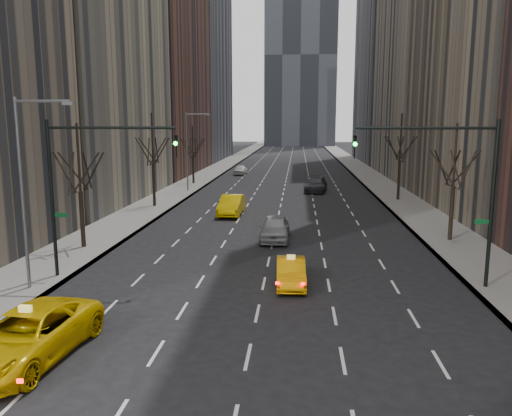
# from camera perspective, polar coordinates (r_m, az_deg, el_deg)

# --- Properties ---
(sidewalk_left) EXTENTS (4.50, 320.00, 0.15)m
(sidewalk_left) POSITION_cam_1_polar(r_m,az_deg,el_deg) (83.61, -4.78, 4.28)
(sidewalk_left) COLOR slate
(sidewalk_left) RESTS_ON ground
(sidewalk_right) EXTENTS (4.50, 320.00, 0.15)m
(sidewalk_right) POSITION_cam_1_polar(r_m,az_deg,el_deg) (83.13, 12.16, 4.06)
(sidewalk_right) COLOR slate
(sidewalk_right) RESTS_ON ground
(bld_left_far) EXTENTS (14.00, 28.00, 44.00)m
(bld_left_far) POSITION_cam_1_polar(r_m,az_deg,el_deg) (82.61, -12.21, 19.30)
(bld_left_far) COLOR brown
(bld_left_far) RESTS_ON ground
(bld_left_deep) EXTENTS (14.00, 30.00, 60.00)m
(bld_left_deep) POSITION_cam_1_polar(r_m,az_deg,el_deg) (112.68, -7.63, 20.93)
(bld_left_deep) COLOR #5D5D62
(bld_left_deep) RESTS_ON ground
(bld_right_far) EXTENTS (14.00, 28.00, 50.00)m
(bld_right_far) POSITION_cam_1_polar(r_m,az_deg,el_deg) (80.43, 20.46, 21.37)
(bld_right_far) COLOR tan
(bld_right_far) RESTS_ON ground
(bld_right_deep) EXTENTS (14.00, 30.00, 58.00)m
(bld_right_deep) POSITION_cam_1_polar(r_m,az_deg,el_deg) (110.90, 16.07, 20.31)
(bld_right_deep) COLOR #5D5D62
(bld_right_deep) RESTS_ON ground
(tree_lw_b) EXTENTS (3.36, 3.50, 7.82)m
(tree_lw_b) POSITION_cam_1_polar(r_m,az_deg,el_deg) (33.29, -19.42, 1.80)
(tree_lw_b) COLOR black
(tree_lw_b) RESTS_ON ground
(tree_lw_c) EXTENTS (3.36, 3.50, 8.74)m
(tree_lw_c) POSITION_cam_1_polar(r_m,az_deg,el_deg) (48.20, -11.67, 4.83)
(tree_lw_c) COLOR black
(tree_lw_c) RESTS_ON ground
(tree_lw_d) EXTENTS (3.36, 3.50, 7.36)m
(tree_lw_d) POSITION_cam_1_polar(r_m,az_deg,el_deg) (65.65, -7.22, 5.80)
(tree_lw_d) COLOR black
(tree_lw_d) RESTS_ON ground
(tree_rw_b) EXTENTS (3.36, 3.50, 7.82)m
(tree_rw_b) POSITION_cam_1_polar(r_m,az_deg,el_deg) (35.86, 21.60, 2.20)
(tree_rw_b) COLOR black
(tree_rw_b) RESTS_ON ground
(tree_rw_c) EXTENTS (3.36, 3.50, 8.74)m
(tree_rw_c) POSITION_cam_1_polar(r_m,az_deg,el_deg) (53.23, 16.10, 5.10)
(tree_rw_c) COLOR black
(tree_rw_c) RESTS_ON ground
(traffic_mast_left) EXTENTS (6.69, 0.39, 8.00)m
(traffic_mast_left) POSITION_cam_1_polar(r_m,az_deg,el_deg) (26.47, -19.19, 3.75)
(traffic_mast_left) COLOR black
(traffic_mast_left) RESTS_ON ground
(traffic_mast_right) EXTENTS (6.69, 0.39, 8.00)m
(traffic_mast_right) POSITION_cam_1_polar(r_m,az_deg,el_deg) (25.32, 22.00, 3.34)
(traffic_mast_right) COLOR black
(traffic_mast_right) RESTS_ON ground
(streetlight_near) EXTENTS (2.83, 0.22, 9.00)m
(streetlight_near) POSITION_cam_1_polar(r_m,az_deg,el_deg) (25.46, -24.59, 3.49)
(streetlight_near) COLOR slate
(streetlight_near) RESTS_ON ground
(streetlight_far) EXTENTS (2.83, 0.22, 9.00)m
(streetlight_far) POSITION_cam_1_polar(r_m,az_deg,el_deg) (58.46, -7.57, 7.33)
(streetlight_far) COLOR slate
(streetlight_far) RESTS_ON ground
(taxi_suv) EXTENTS (3.49, 6.45, 1.72)m
(taxi_suv) POSITION_cam_1_polar(r_m,az_deg,el_deg) (19.12, -24.74, -13.14)
(taxi_suv) COLOR #E1B504
(taxi_suv) RESTS_ON ground
(taxi_sedan) EXTENTS (1.57, 4.08, 1.33)m
(taxi_sedan) POSITION_cam_1_polar(r_m,az_deg,el_deg) (25.04, 4.00, -7.32)
(taxi_sedan) COLOR orange
(taxi_sedan) RESTS_ON ground
(silver_sedan_ahead) EXTENTS (1.97, 4.89, 1.66)m
(silver_sedan_ahead) POSITION_cam_1_polar(r_m,az_deg,el_deg) (34.35, 2.18, -2.31)
(silver_sedan_ahead) COLOR #999CA1
(silver_sedan_ahead) RESTS_ON ground
(far_taxi) EXTENTS (1.96, 5.27, 1.72)m
(far_taxi) POSITION_cam_1_polar(r_m,az_deg,el_deg) (43.66, -2.81, 0.33)
(far_taxi) COLOR yellow
(far_taxi) RESTS_ON ground
(far_suv_grey) EXTENTS (3.04, 6.08, 1.70)m
(far_suv_grey) POSITION_cam_1_polar(r_m,az_deg,el_deg) (58.98, 6.88, 2.72)
(far_suv_grey) COLOR #323137
(far_suv_grey) RESTS_ON ground
(far_car_white) EXTENTS (1.96, 4.43, 1.48)m
(far_car_white) POSITION_cam_1_polar(r_m,az_deg,el_deg) (77.61, -1.78, 4.38)
(far_car_white) COLOR silver
(far_car_white) RESTS_ON ground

